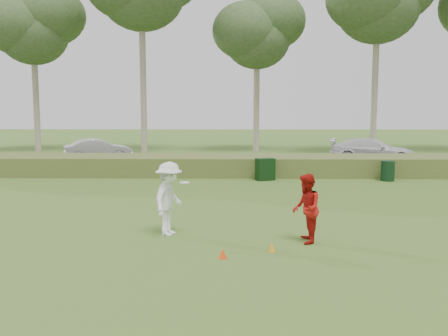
{
  "coord_description": "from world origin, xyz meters",
  "views": [
    {
      "loc": [
        0.29,
        -12.22,
        3.31
      ],
      "look_at": [
        0.0,
        4.0,
        1.3
      ],
      "focal_mm": 40.0,
      "sensor_mm": 36.0,
      "label": 1
    }
  ],
  "objects_px": {
    "player_white": "(169,199)",
    "cone_yellow": "(272,247)",
    "cone_orange": "(223,254)",
    "trash_bin": "(388,171)",
    "car_mid": "(98,150)",
    "player_red": "(306,209)",
    "utility_cabinet": "(265,169)",
    "car_right": "(372,150)"
  },
  "relations": [
    {
      "from": "cone_yellow",
      "to": "player_white",
      "type": "bearing_deg",
      "value": 150.23
    },
    {
      "from": "car_mid",
      "to": "car_right",
      "type": "bearing_deg",
      "value": -115.5
    },
    {
      "from": "player_white",
      "to": "car_mid",
      "type": "relative_size",
      "value": 0.48
    },
    {
      "from": "trash_bin",
      "to": "car_right",
      "type": "xyz_separation_m",
      "value": [
        1.18,
        6.85,
        0.31
      ]
    },
    {
      "from": "utility_cabinet",
      "to": "car_mid",
      "type": "relative_size",
      "value": 0.25
    },
    {
      "from": "player_red",
      "to": "cone_yellow",
      "type": "bearing_deg",
      "value": -46.56
    },
    {
      "from": "cone_orange",
      "to": "player_white",
      "type": "bearing_deg",
      "value": 125.26
    },
    {
      "from": "trash_bin",
      "to": "car_mid",
      "type": "bearing_deg",
      "value": 153.35
    },
    {
      "from": "player_white",
      "to": "car_mid",
      "type": "bearing_deg",
      "value": 38.38
    },
    {
      "from": "player_red",
      "to": "utility_cabinet",
      "type": "bearing_deg",
      "value": -175.18
    },
    {
      "from": "player_white",
      "to": "cone_yellow",
      "type": "bearing_deg",
      "value": -102.05
    },
    {
      "from": "player_white",
      "to": "cone_yellow",
      "type": "height_order",
      "value": "player_white"
    },
    {
      "from": "cone_yellow",
      "to": "utility_cabinet",
      "type": "height_order",
      "value": "utility_cabinet"
    },
    {
      "from": "player_white",
      "to": "cone_yellow",
      "type": "relative_size",
      "value": 9.14
    },
    {
      "from": "car_mid",
      "to": "cone_yellow",
      "type": "bearing_deg",
      "value": -177.27
    },
    {
      "from": "player_red",
      "to": "car_mid",
      "type": "relative_size",
      "value": 0.43
    },
    {
      "from": "player_white",
      "to": "cone_yellow",
      "type": "distance_m",
      "value": 3.04
    },
    {
      "from": "cone_yellow",
      "to": "utility_cabinet",
      "type": "bearing_deg",
      "value": 87.13
    },
    {
      "from": "player_white",
      "to": "car_mid",
      "type": "xyz_separation_m",
      "value": [
        -6.45,
        17.1,
        -0.24
      ]
    },
    {
      "from": "trash_bin",
      "to": "cone_orange",
      "type": "bearing_deg",
      "value": -121.62
    },
    {
      "from": "player_red",
      "to": "car_right",
      "type": "relative_size",
      "value": 0.35
    },
    {
      "from": "cone_yellow",
      "to": "utility_cabinet",
      "type": "xyz_separation_m",
      "value": [
        0.56,
        11.11,
        0.39
      ]
    },
    {
      "from": "cone_yellow",
      "to": "trash_bin",
      "type": "relative_size",
      "value": 0.23
    },
    {
      "from": "cone_orange",
      "to": "utility_cabinet",
      "type": "distance_m",
      "value": 11.79
    },
    {
      "from": "player_red",
      "to": "car_mid",
      "type": "bearing_deg",
      "value": -147.98
    },
    {
      "from": "cone_yellow",
      "to": "trash_bin",
      "type": "xyz_separation_m",
      "value": [
        6.01,
        11.02,
        0.35
      ]
    },
    {
      "from": "player_white",
      "to": "cone_orange",
      "type": "distance_m",
      "value": 2.6
    },
    {
      "from": "player_red",
      "to": "cone_orange",
      "type": "distance_m",
      "value": 2.5
    },
    {
      "from": "car_mid",
      "to": "player_red",
      "type": "bearing_deg",
      "value": -174.11
    },
    {
      "from": "cone_orange",
      "to": "car_mid",
      "type": "height_order",
      "value": "car_mid"
    },
    {
      "from": "cone_orange",
      "to": "trash_bin",
      "type": "xyz_separation_m",
      "value": [
        7.13,
        11.58,
        0.35
      ]
    },
    {
      "from": "car_right",
      "to": "cone_orange",
      "type": "bearing_deg",
      "value": 168.88
    },
    {
      "from": "player_white",
      "to": "car_right",
      "type": "relative_size",
      "value": 0.39
    },
    {
      "from": "player_white",
      "to": "utility_cabinet",
      "type": "relative_size",
      "value": 1.92
    },
    {
      "from": "car_right",
      "to": "car_mid",
      "type": "bearing_deg",
      "value": 100.77
    },
    {
      "from": "car_mid",
      "to": "car_right",
      "type": "distance_m",
      "value": 16.19
    },
    {
      "from": "utility_cabinet",
      "to": "car_mid",
      "type": "bearing_deg",
      "value": 119.95
    },
    {
      "from": "utility_cabinet",
      "to": "car_right",
      "type": "xyz_separation_m",
      "value": [
        6.64,
        6.77,
        0.27
      ]
    },
    {
      "from": "utility_cabinet",
      "to": "player_white",
      "type": "bearing_deg",
      "value": -129.86
    },
    {
      "from": "utility_cabinet",
      "to": "car_mid",
      "type": "xyz_separation_m",
      "value": [
        -9.54,
        7.44,
        0.22
      ]
    },
    {
      "from": "car_mid",
      "to": "car_right",
      "type": "relative_size",
      "value": 0.82
    },
    {
      "from": "player_white",
      "to": "car_right",
      "type": "distance_m",
      "value": 19.09
    }
  ]
}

